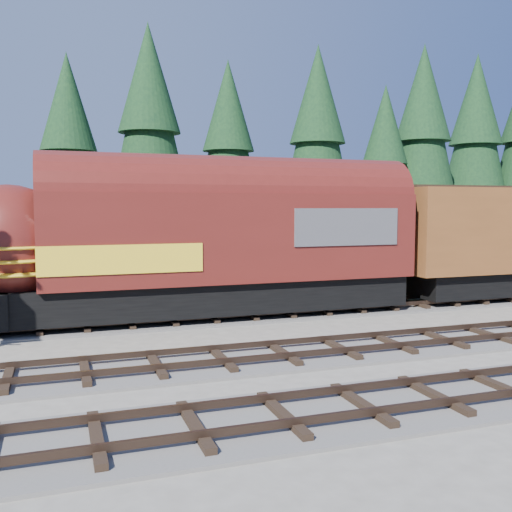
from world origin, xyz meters
name	(u,v)px	position (x,y,z in m)	size (l,w,h in m)	color
ground	(327,336)	(0.00, 0.00, 0.00)	(120.00, 120.00, 0.00)	#6B665B
track_siding	(486,299)	(10.00, 4.00, 0.06)	(68.00, 3.20, 0.33)	#4C4947
track_spur	(29,281)	(-10.00, 18.00, 0.06)	(32.00, 3.20, 0.33)	#4C4947
depot	(234,233)	(0.00, 10.50, 2.96)	(12.80, 7.00, 5.30)	gold
conifer_backdrop	(262,134)	(6.76, 25.13, 9.88)	(79.19, 22.75, 16.31)	black
locomotive	(187,249)	(-3.82, 4.00, 2.72)	(17.28, 3.44, 4.70)	black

